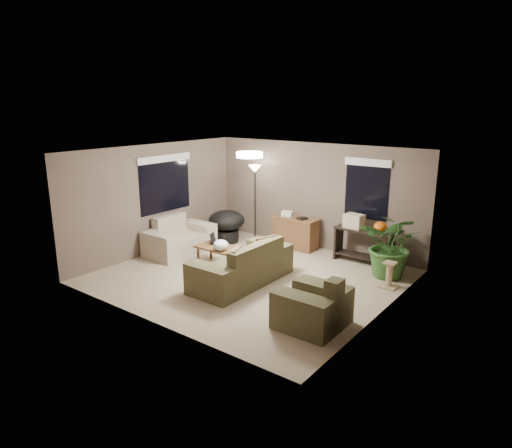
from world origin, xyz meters
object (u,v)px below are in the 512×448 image
Objects in this scene: coffee_table at (219,250)px; floor_lamp at (255,178)px; loveseat at (179,240)px; houseplant at (392,252)px; papasan_chair at (227,224)px; main_sofa at (244,269)px; cat_scratching_post at (389,276)px; armchair at (313,308)px; desk at (296,233)px; console_table at (363,243)px.

coffee_table is 0.52× the size of floor_lamp.
houseplant is at bearing 17.94° from loveseat.
papasan_chair is at bearing 76.56° from loveseat.
main_sofa is 4.40× the size of cat_scratching_post.
houseplant reaches higher than armchair.
houseplant is (0.20, 2.73, 0.22)m from armchair.
coffee_table is 0.91× the size of desk.
papasan_chair is at bearing 174.90° from cat_scratching_post.
desk is at bearing 99.19° from main_sofa.
armchair is 0.75× the size of houseplant.
floor_lamp is 1.43× the size of houseplant.
desk is at bearing 20.07° from papasan_chair.
armchair is at bearing -79.09° from console_table.
loveseat is at bearing -152.63° from console_table.
armchair is 3.21m from coffee_table.
loveseat is at bearing -168.69° from cat_scratching_post.
houseplant is (3.19, 1.58, 0.16)m from coffee_table.
floor_lamp reaches higher than console_table.
floor_lamp is 3.89m from houseplant.
main_sofa and loveseat have the same top height.
loveseat reaches higher than papasan_chair.
loveseat reaches higher than coffee_table.
papasan_chair is at bearing -132.52° from floor_lamp.
houseplant reaches higher than loveseat.
loveseat reaches higher than console_table.
desk is 1.74m from console_table.
desk is 0.85× the size of console_table.
loveseat is 1.45× the size of desk.
coffee_table is at bearing -4.82° from loveseat.
main_sofa is 1.69× the size of console_table.
console_table is 0.94m from houseplant.
houseplant reaches higher than cat_scratching_post.
main_sofa is 2.83m from console_table.
console_table is 3.45m from papasan_chair.
cat_scratching_post is at bearing 32.94° from main_sofa.
main_sofa is 3.17m from floor_lamp.
console_table is (-0.61, 3.19, 0.14)m from armchair.
main_sofa is 2.96m from houseplant.
coffee_table is 2.14m from desk.
cat_scratching_post is at bearing -5.10° from papasan_chair.
desk is (1.97, 1.93, 0.08)m from loveseat.
loveseat is 1.38m from papasan_chair.
papasan_chair is (-1.65, -0.60, 0.09)m from desk.
armchair is 2.24m from cat_scratching_post.
coffee_table is 1.77m from papasan_chair.
console_table is (1.34, 2.49, 0.14)m from main_sofa.
loveseat is 0.84× the size of floor_lamp.
papasan_chair is 0.69× the size of houseplant.
papasan_chair is 1.34m from floor_lamp.
houseplant is at bearing 1.85° from papasan_chair.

